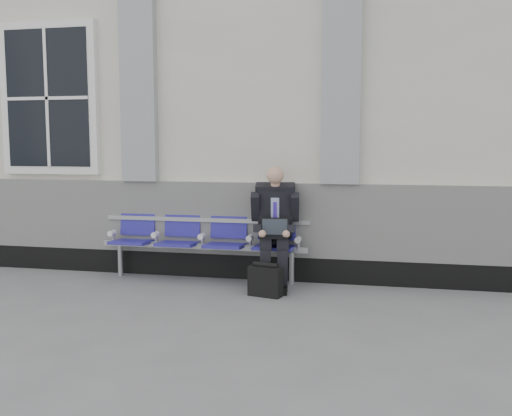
# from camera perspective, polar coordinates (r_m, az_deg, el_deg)

# --- Properties ---
(station_building) EXTENTS (14.40, 4.40, 4.49)m
(station_building) POSITION_cam_1_polar(r_m,az_deg,el_deg) (9.90, -15.55, 9.43)
(station_building) COLOR silver
(station_building) RESTS_ON ground
(bench) EXTENTS (2.60, 0.47, 0.91)m
(bench) POSITION_cam_1_polar(r_m,az_deg,el_deg) (7.03, -5.28, -2.72)
(bench) COLOR #9EA0A3
(bench) RESTS_ON ground
(businessman) EXTENTS (0.59, 0.80, 1.41)m
(businessman) POSITION_cam_1_polar(r_m,az_deg,el_deg) (6.66, 1.91, -1.37)
(businessman) COLOR black
(businessman) RESTS_ON ground
(briefcase) EXTENTS (0.39, 0.24, 0.38)m
(briefcase) POSITION_cam_1_polar(r_m,az_deg,el_deg) (6.31, 0.95, -7.27)
(briefcase) COLOR black
(briefcase) RESTS_ON ground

